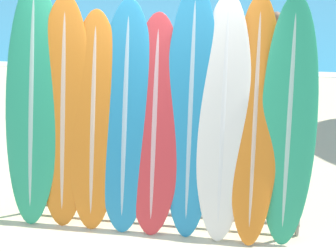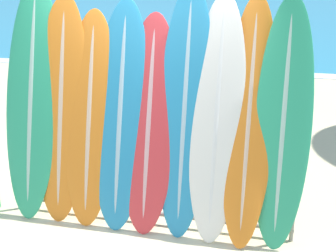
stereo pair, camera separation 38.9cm
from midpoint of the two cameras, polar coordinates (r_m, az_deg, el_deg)
The scene contains 15 objects.
ground_plane at distance 4.92m, azimuth -7.44°, elevation -12.71°, with size 160.00×160.00×0.00m, color beige.
surfboard_rack at distance 4.82m, azimuth -3.86°, elevation -7.31°, with size 2.92×0.04×0.80m.
surfboard_slot_0 at distance 5.05m, azimuth -18.31°, elevation 2.72°, with size 0.60×0.72×2.49m.
surfboard_slot_1 at distance 4.91m, azimuth -14.83°, elevation 1.60°, with size 0.59×0.60×2.32m.
surfboard_slot_2 at distance 4.80m, azimuth -11.36°, elevation 0.57°, with size 0.57×0.62×2.18m.
surfboard_slot_3 at distance 4.69m, azimuth -7.57°, elevation 1.07°, with size 0.58×0.67×2.29m.
surfboard_slot_4 at distance 4.63m, azimuth -4.03°, elevation 0.09°, with size 0.57×0.65×2.16m.
surfboard_slot_5 at distance 4.55m, azimuth 0.33°, elevation 1.75°, with size 0.53×0.67×2.45m.
surfboard_slot_6 at distance 4.51m, azimuth 4.29°, elevation 0.89°, with size 0.53×0.72×2.35m.
surfboard_slot_7 at distance 4.52m, azimuth 8.12°, elevation 0.70°, with size 0.49×0.81×2.34m.
surfboard_slot_8 at distance 4.50m, azimuth 12.14°, elevation 0.42°, with size 0.52×0.60×2.35m.
person_near_water at distance 7.30m, azimuth 1.32°, elevation 5.27°, with size 0.27×0.24×1.57m.
person_mid_beach at distance 8.27m, azimuth 1.61°, elevation 7.80°, with size 0.28×0.31×1.81m.
person_far_left at distance 7.55m, azimuth -7.51°, elevation 6.10°, with size 0.25×0.29×1.69m.
person_far_right at distance 9.33m, azimuth 11.57°, elevation 8.57°, with size 0.26×0.30×1.77m.
Camera 1 is at (1.09, -4.05, 2.56)m, focal length 50.00 mm.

